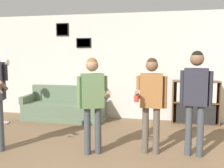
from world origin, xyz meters
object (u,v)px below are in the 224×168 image
person_player_foreground_center (92,96)px  bookshelf (195,103)px  couch (65,108)px  person_spectator_near_bookshelf (196,92)px  person_watcher_holding_cup (151,96)px  drinking_cup (190,78)px  floor_lamp (0,73)px

person_player_foreground_center → bookshelf: bearing=50.4°
couch → person_spectator_near_bookshelf: (2.99, -1.83, 0.77)m
person_player_foreground_center → person_spectator_near_bookshelf: person_spectator_near_bookshelf is taller
bookshelf → person_spectator_near_bookshelf: bearing=-97.1°
person_watcher_holding_cup → person_spectator_near_bookshelf: (0.70, 0.03, 0.08)m
person_player_foreground_center → person_watcher_holding_cup: person_player_foreground_center is taller
person_player_foreground_center → person_spectator_near_bookshelf: (1.64, 0.25, 0.08)m
bookshelf → drinking_cup: (-0.14, 0.00, 0.58)m
floor_lamp → person_spectator_near_bookshelf: bearing=-14.4°
couch → person_watcher_holding_cup: 3.03m
person_watcher_holding_cup → drinking_cup: bearing=68.6°
person_player_foreground_center → drinking_cup: bearing=52.6°
couch → person_spectator_near_bookshelf: 3.59m
couch → person_player_foreground_center: person_player_foreground_center is taller
floor_lamp → bookshelf: bearing=11.6°
person_player_foreground_center → person_spectator_near_bookshelf: 1.66m
floor_lamp → person_player_foreground_center: bearing=-27.1°
couch → person_player_foreground_center: bearing=-57.0°
couch → floor_lamp: bearing=-150.5°
couch → drinking_cup: (3.10, 0.20, 0.81)m
couch → bookshelf: (3.24, 0.20, 0.24)m
bookshelf → drinking_cup: size_ratio=10.11×
bookshelf → person_watcher_holding_cup: (-0.95, -2.06, 0.45)m
drinking_cup → person_player_foreground_center: bearing=-127.4°
floor_lamp → person_spectator_near_bookshelf: (4.28, -1.10, -0.18)m
floor_lamp → person_player_foreground_center: person_player_foreground_center is taller
bookshelf → floor_lamp: size_ratio=0.68×
person_spectator_near_bookshelf → drinking_cup: bearing=86.8°
floor_lamp → couch: bearing=29.5°
floor_lamp → person_spectator_near_bookshelf: person_spectator_near_bookshelf is taller
person_spectator_near_bookshelf → floor_lamp: bearing=165.6°
floor_lamp → drinking_cup: floor_lamp is taller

